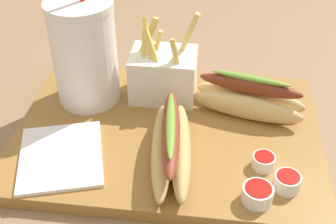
# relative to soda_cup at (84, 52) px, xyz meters

# --- Properties ---
(ground_plane) EXTENTS (2.40, 2.40, 0.02)m
(ground_plane) POSITION_rel_soda_cup_xyz_m (0.13, -0.06, -0.11)
(ground_plane) COLOR #8C6B4C
(food_tray) EXTENTS (0.44, 0.32, 0.02)m
(food_tray) POSITION_rel_soda_cup_xyz_m (0.13, -0.06, -0.09)
(food_tray) COLOR olive
(food_tray) RESTS_ON ground_plane
(soda_cup) EXTENTS (0.10, 0.10, 0.26)m
(soda_cup) POSITION_rel_soda_cup_xyz_m (0.00, 0.00, 0.00)
(soda_cup) COLOR white
(soda_cup) RESTS_ON food_tray
(fries_basket) EXTENTS (0.10, 0.08, 0.14)m
(fries_basket) POSITION_rel_soda_cup_xyz_m (0.12, 0.02, -0.04)
(fries_basket) COLOR white
(fries_basket) RESTS_ON food_tray
(hot_dog_1) EXTENTS (0.07, 0.19, 0.07)m
(hot_dog_1) POSITION_rel_soda_cup_xyz_m (0.15, -0.13, -0.06)
(hot_dog_1) COLOR tan
(hot_dog_1) RESTS_ON food_tray
(hot_dog_2) EXTENTS (0.18, 0.09, 0.07)m
(hot_dog_2) POSITION_rel_soda_cup_xyz_m (0.25, -0.01, -0.06)
(hot_dog_2) COLOR #DBB775
(hot_dog_2) RESTS_ON food_tray
(ketchup_cup_1) EXTENTS (0.04, 0.04, 0.02)m
(ketchup_cup_1) POSITION_rel_soda_cup_xyz_m (0.26, -0.19, -0.07)
(ketchup_cup_1) COLOR white
(ketchup_cup_1) RESTS_ON food_tray
(ketchup_cup_2) EXTENTS (0.03, 0.03, 0.02)m
(ketchup_cup_2) POSITION_rel_soda_cup_xyz_m (0.27, -0.13, -0.07)
(ketchup_cup_2) COLOR white
(ketchup_cup_2) RESTS_ON food_tray
(ketchup_cup_3) EXTENTS (0.03, 0.03, 0.02)m
(ketchup_cup_3) POSITION_rel_soda_cup_xyz_m (0.30, -0.16, -0.07)
(ketchup_cup_3) COLOR white
(ketchup_cup_3) RESTS_ON food_tray
(napkin_stack) EXTENTS (0.14, 0.15, 0.01)m
(napkin_stack) POSITION_rel_soda_cup_xyz_m (-0.00, -0.14, -0.08)
(napkin_stack) COLOR white
(napkin_stack) RESTS_ON food_tray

